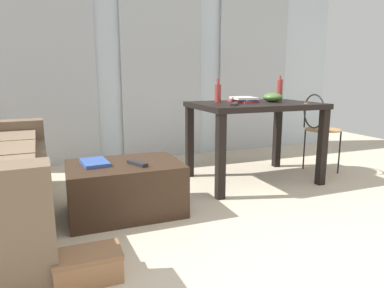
{
  "coord_description": "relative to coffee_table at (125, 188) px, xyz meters",
  "views": [
    {
      "loc": [
        -1.24,
        -1.14,
        1.03
      ],
      "look_at": [
        -0.14,
        1.67,
        0.43
      ],
      "focal_mm": 31.96,
      "sensor_mm": 36.0,
      "label": 1
    }
  ],
  "objects": [
    {
      "name": "wire_chair",
      "position": [
        2.15,
        0.39,
        0.34
      ],
      "size": [
        0.37,
        0.38,
        0.85
      ],
      "color": "#B7844C",
      "rests_on": "ground"
    },
    {
      "name": "coffee_table",
      "position": [
        0.0,
        0.0,
        0.0
      ],
      "size": [
        0.83,
        0.58,
        0.39
      ],
      "color": "#382619",
      "rests_on": "ground"
    },
    {
      "name": "curtains",
      "position": [
        0.81,
        1.7,
        0.95
      ],
      "size": [
        3.65,
        0.03,
        2.29
      ],
      "color": "#B2B7BC",
      "rests_on": "ground"
    },
    {
      "name": "ground_plane",
      "position": [
        0.81,
        -0.18,
        -0.19
      ],
      "size": [
        7.52,
        7.52,
        0.0
      ],
      "primitive_type": "plane",
      "color": "beige"
    },
    {
      "name": "craft_table",
      "position": [
        1.34,
        0.37,
        0.47
      ],
      "size": [
        1.17,
        0.82,
        0.78
      ],
      "color": "black",
      "rests_on": "ground"
    },
    {
      "name": "shoebox",
      "position": [
        -0.34,
        -0.81,
        -0.12
      ],
      "size": [
        0.34,
        0.21,
        0.15
      ],
      "color": "#996B47",
      "rests_on": "ground"
    },
    {
      "name": "wall_back",
      "position": [
        0.81,
        1.78,
        1.12
      ],
      "size": [
        5.13,
        0.1,
        2.63
      ],
      "primitive_type": "cube",
      "color": "silver",
      "rests_on": "ground"
    },
    {
      "name": "tv_remote_on_table",
      "position": [
        1.01,
        0.17,
        0.59
      ],
      "size": [
        0.14,
        0.17,
        0.02
      ],
      "primitive_type": "cube",
      "rotation": [
        0.0,
        0.0,
        -0.6
      ],
      "color": "#232326",
      "rests_on": "craft_table"
    },
    {
      "name": "book_stack",
      "position": [
        1.27,
        0.46,
        0.61
      ],
      "size": [
        0.25,
        0.31,
        0.05
      ],
      "color": "red",
      "rests_on": "craft_table"
    },
    {
      "name": "scissors",
      "position": [
        1.73,
        0.1,
        0.59
      ],
      "size": [
        0.09,
        0.09,
        0.0
      ],
      "color": "#9EA0A5",
      "rests_on": "craft_table"
    },
    {
      "name": "tv_remote_primary",
      "position": [
        0.08,
        -0.09,
        0.21
      ],
      "size": [
        0.13,
        0.19,
        0.03
      ],
      "primitive_type": "cube",
      "rotation": [
        0.0,
        0.0,
        0.44
      ],
      "color": "#232326",
      "rests_on": "coffee_table"
    },
    {
      "name": "bottle_far",
      "position": [
        1.03,
        0.53,
        0.67
      ],
      "size": [
        0.06,
        0.06,
        0.23
      ],
      "color": "#99332D",
      "rests_on": "craft_table"
    },
    {
      "name": "bowl",
      "position": [
        1.55,
        0.38,
        0.63
      ],
      "size": [
        0.19,
        0.19,
        0.09
      ],
      "primitive_type": "ellipsoid",
      "color": "#477033",
      "rests_on": "craft_table"
    },
    {
      "name": "bottle_near",
      "position": [
        1.76,
        0.56,
        0.69
      ],
      "size": [
        0.06,
        0.06,
        0.26
      ],
      "color": "#99332D",
      "rests_on": "craft_table"
    },
    {
      "name": "magazine",
      "position": [
        -0.21,
        0.05,
        0.21
      ],
      "size": [
        0.21,
        0.29,
        0.03
      ],
      "primitive_type": "cube",
      "rotation": [
        0.0,
        0.0,
        0.11
      ],
      "color": "#33519E",
      "rests_on": "coffee_table"
    }
  ]
}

